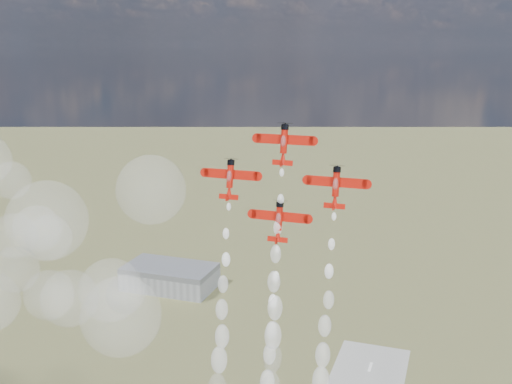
{
  "coord_description": "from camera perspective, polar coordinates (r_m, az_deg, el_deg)",
  "views": [
    {
      "loc": [
        28.46,
        -102.81,
        133.42
      ],
      "look_at": [
        -14.36,
        21.89,
        100.95
      ],
      "focal_mm": 42.0,
      "sensor_mm": 36.0,
      "label": 1
    }
  ],
  "objects": [
    {
      "name": "plane_right",
      "position": [
        130.47,
        7.61,
        0.55
      ],
      "size": [
        13.11,
        4.46,
        9.28
      ],
      "rotation": [
        1.38,
        0.0,
        0.0
      ],
      "color": "red",
      "rests_on": "ground"
    },
    {
      "name": "smoke_trail_lead",
      "position": [
        141.12,
        1.34,
        -15.96
      ],
      "size": [
        6.01,
        13.63,
        56.2
      ],
      "color": "white",
      "rests_on": "plane_lead"
    },
    {
      "name": "drifted_smoke_cloud",
      "position": [
        174.1,
        -17.54,
        -6.28
      ],
      "size": [
        69.23,
        29.7,
        58.4
      ],
      "color": "white",
      "rests_on": "ground"
    },
    {
      "name": "plane_lead",
      "position": [
        133.25,
        2.67,
        4.64
      ],
      "size": [
        13.11,
        4.46,
        9.28
      ],
      "rotation": [
        1.38,
        0.0,
        0.0
      ],
      "color": "red",
      "rests_on": "ground"
    },
    {
      "name": "hangar",
      "position": [
        343.7,
        -8.2,
        -7.99
      ],
      "size": [
        50.0,
        28.0,
        13.0
      ],
      "color": "gray",
      "rests_on": "ground"
    },
    {
      "name": "plane_slot",
      "position": [
        133.96,
        2.2,
        -2.73
      ],
      "size": [
        13.11,
        4.46,
        9.28
      ],
      "rotation": [
        1.38,
        0.0,
        0.0
      ],
      "color": "red",
      "rests_on": "ground"
    },
    {
      "name": "plane_left",
      "position": [
        137.23,
        -2.49,
        1.32
      ],
      "size": [
        13.11,
        4.46,
        9.28
      ],
      "rotation": [
        1.38,
        0.0,
        0.0
      ],
      "color": "red",
      "rests_on": "ground"
    }
  ]
}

